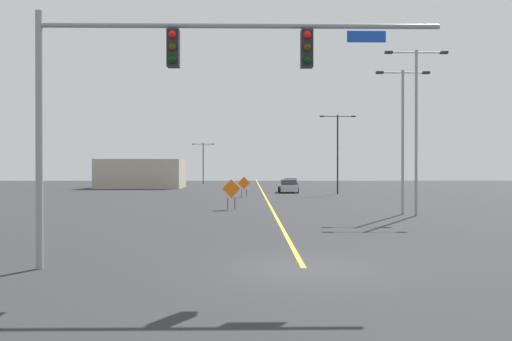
# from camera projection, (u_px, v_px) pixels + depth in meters

# --- Properties ---
(ground) EXTENTS (180.84, 180.84, 0.00)m
(ground) POSITION_uv_depth(u_px,v_px,m) (304.00, 268.00, 13.68)
(ground) COLOR #2D2D30
(road_centre_stripe) EXTENTS (0.16, 100.47, 0.01)m
(road_centre_stripe) POSITION_uv_depth(u_px,v_px,m) (261.00, 189.00, 63.90)
(road_centre_stripe) COLOR yellow
(road_centre_stripe) RESTS_ON ground
(traffic_signal_assembly) EXTENTS (11.39, 0.44, 7.25)m
(traffic_signal_assembly) POSITION_uv_depth(u_px,v_px,m) (170.00, 75.00, 13.58)
(traffic_signal_assembly) COLOR gray
(traffic_signal_assembly) RESTS_ON ground
(street_lamp_far_right) EXTENTS (3.27, 0.24, 8.76)m
(street_lamp_far_right) POSITION_uv_depth(u_px,v_px,m) (403.00, 130.00, 29.32)
(street_lamp_far_right) COLOR gray
(street_lamp_far_right) RESTS_ON ground
(street_lamp_near_right) EXTENTS (3.83, 0.24, 8.44)m
(street_lamp_near_right) POSITION_uv_depth(u_px,v_px,m) (338.00, 147.00, 51.36)
(street_lamp_near_right) COLOR black
(street_lamp_near_right) RESTS_ON ground
(street_lamp_near_left) EXTENTS (3.79, 0.24, 7.05)m
(street_lamp_near_left) POSITION_uv_depth(u_px,v_px,m) (203.00, 159.00, 83.48)
(street_lamp_near_left) COLOR black
(street_lamp_near_left) RESTS_ON ground
(street_lamp_mid_left) EXTENTS (3.72, 0.24, 9.78)m
(street_lamp_mid_left) POSITION_uv_depth(u_px,v_px,m) (416.00, 119.00, 28.45)
(street_lamp_mid_left) COLOR gray
(street_lamp_mid_left) RESTS_ON ground
(construction_sign_left_shoulder) EXTENTS (1.20, 0.28, 1.98)m
(construction_sign_left_shoulder) POSITION_uv_depth(u_px,v_px,m) (244.00, 184.00, 46.30)
(construction_sign_left_shoulder) COLOR orange
(construction_sign_left_shoulder) RESTS_ON ground
(construction_sign_right_lane) EXTENTS (1.26, 0.26, 2.05)m
(construction_sign_right_lane) POSITION_uv_depth(u_px,v_px,m) (231.00, 190.00, 32.67)
(construction_sign_right_lane) COLOR orange
(construction_sign_right_lane) RESTS_ON ground
(car_silver_mid) EXTENTS (2.18, 4.54, 1.48)m
(car_silver_mid) POSITION_uv_depth(u_px,v_px,m) (288.00, 186.00, 55.06)
(car_silver_mid) COLOR #B7BABF
(car_silver_mid) RESTS_ON ground
(car_green_passing) EXTENTS (2.09, 4.29, 1.37)m
(car_green_passing) POSITION_uv_depth(u_px,v_px,m) (290.00, 184.00, 66.14)
(car_green_passing) COLOR #196B38
(car_green_passing) RESTS_ON ground
(roadside_building_west) EXTENTS (11.42, 7.04, 3.98)m
(roadside_building_west) POSITION_uv_depth(u_px,v_px,m) (141.00, 174.00, 66.94)
(roadside_building_west) COLOR #B2A893
(roadside_building_west) RESTS_ON ground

